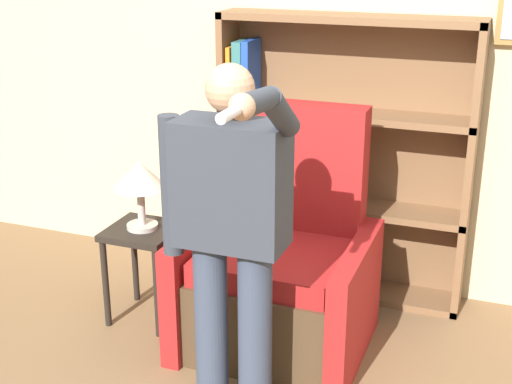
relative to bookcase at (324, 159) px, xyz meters
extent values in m
cube|color=beige|center=(0.27, 0.16, 0.58)|extent=(8.00, 0.06, 2.80)
cube|color=brown|center=(-0.59, -0.02, 0.01)|extent=(0.04, 0.28, 1.66)
cube|color=brown|center=(0.83, -0.02, 0.01)|extent=(0.04, 0.28, 1.66)
cube|color=brown|center=(0.12, 0.11, 0.01)|extent=(1.47, 0.01, 1.66)
cube|color=brown|center=(0.12, -0.02, -0.80)|extent=(1.47, 0.28, 0.04)
cube|color=brown|center=(0.12, -0.02, -0.26)|extent=(1.47, 0.28, 0.04)
cube|color=brown|center=(0.12, -0.02, 0.29)|extent=(1.47, 0.28, 0.04)
cube|color=brown|center=(0.12, -0.02, 0.82)|extent=(1.47, 0.28, 0.04)
cube|color=black|center=(-0.55, -0.02, -0.56)|extent=(0.03, 0.19, 0.44)
cube|color=white|center=(-0.51, -0.02, -0.62)|extent=(0.03, 0.16, 0.31)
cube|color=#BC4C56|center=(-0.48, -0.02, -0.59)|extent=(0.03, 0.20, 0.38)
cube|color=#9E7A47|center=(-0.43, -0.02, -0.55)|extent=(0.05, 0.20, 0.45)
cube|color=#1E47B2|center=(-0.55, -0.02, -0.02)|extent=(0.04, 0.22, 0.45)
cube|color=#238438|center=(-0.50, -0.02, -0.05)|extent=(0.05, 0.16, 0.38)
cube|color=orange|center=(-0.44, -0.02, -0.02)|extent=(0.04, 0.18, 0.46)
cube|color=#9E7A47|center=(-0.40, -0.02, 0.00)|extent=(0.03, 0.18, 0.48)
cube|color=orange|center=(-0.55, -0.02, 0.48)|extent=(0.02, 0.23, 0.33)
cube|color=#337070|center=(-0.50, -0.02, 0.49)|extent=(0.05, 0.21, 0.37)
cube|color=#1E47B2|center=(-0.45, -0.02, 0.50)|extent=(0.04, 0.22, 0.37)
cube|color=#4C3823|center=(-0.03, -0.77, -0.59)|extent=(0.74, 0.74, 0.45)
cube|color=#A31E1E|center=(-0.03, -0.81, -0.31)|extent=(0.70, 0.62, 0.12)
cube|color=#A31E1E|center=(-0.03, -0.44, -0.08)|extent=(0.74, 0.16, 1.03)
cube|color=#A31E1E|center=(-0.45, -0.77, -0.50)|extent=(0.10, 0.82, 0.64)
cube|color=#A31E1E|center=(0.39, -0.77, -0.50)|extent=(0.10, 0.82, 0.64)
cylinder|color=#384256|center=(-0.13, -1.36, -0.40)|extent=(0.15, 0.15, 0.84)
cylinder|color=#384256|center=(0.08, -1.36, -0.40)|extent=(0.15, 0.15, 0.84)
cube|color=#333842|center=(-0.02, -1.36, 0.29)|extent=(0.46, 0.24, 0.54)
sphere|color=tan|center=(-0.02, -1.36, 0.68)|extent=(0.20, 0.20, 0.20)
cylinder|color=#333842|center=(-0.30, -1.36, 0.24)|extent=(0.09, 0.09, 0.62)
cylinder|color=#333842|center=(0.22, -1.48, 0.63)|extent=(0.09, 0.28, 0.23)
cylinder|color=#333842|center=(0.22, -1.72, 0.73)|extent=(0.08, 0.27, 0.10)
sphere|color=tan|center=(0.22, -1.85, 0.74)|extent=(0.09, 0.09, 0.09)
cylinder|color=white|center=(0.22, -1.94, 0.74)|extent=(0.04, 0.15, 0.04)
cube|color=black|center=(-0.81, -0.75, -0.28)|extent=(0.38, 0.38, 0.04)
cylinder|color=black|center=(-0.97, -0.91, -0.56)|extent=(0.04, 0.04, 0.52)
cylinder|color=black|center=(-0.65, -0.91, -0.56)|extent=(0.04, 0.04, 0.52)
cylinder|color=black|center=(-0.97, -0.59, -0.56)|extent=(0.04, 0.04, 0.52)
cylinder|color=black|center=(-0.65, -0.59, -0.56)|extent=(0.04, 0.04, 0.52)
cylinder|color=#B7B2A8|center=(-0.81, -0.75, -0.25)|extent=(0.17, 0.17, 0.02)
cylinder|color=#B7B2A8|center=(-0.81, -0.75, -0.14)|extent=(0.04, 0.04, 0.21)
cone|color=beige|center=(-0.81, -0.75, 0.04)|extent=(0.29, 0.29, 0.15)
camera|label=1|loc=(1.05, -3.91, 1.25)|focal=50.00mm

